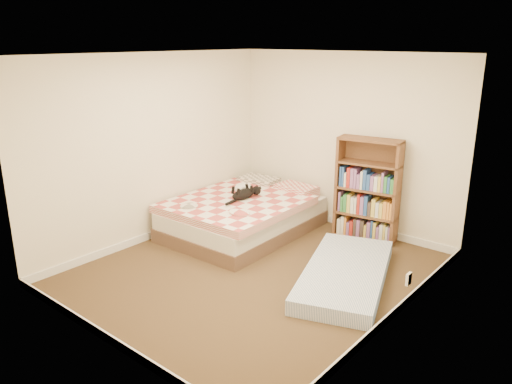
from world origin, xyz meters
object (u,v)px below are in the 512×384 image
Objects in this scene: bed at (245,214)px; bookshelf at (367,202)px; black_cat at (245,193)px; white_dog at (243,188)px; floor_mattress at (345,274)px.

bookshelf is (1.44, 0.88, 0.27)m from bed.
white_dog is (-0.19, 0.17, -0.00)m from black_cat.
white_dog reaches higher than bed.
floor_mattress is at bearing 7.40° from white_dog.
bookshelf is 1.69m from black_cat.
black_cat is (-1.86, 0.39, 0.50)m from floor_mattress.
bookshelf reaches higher than black_cat.
bed is 1.95m from floor_mattress.
black_cat reaches higher than floor_mattress.
floor_mattress is (0.45, -1.31, -0.44)m from bookshelf.
black_cat is at bearing -52.87° from bed.
bookshelf is 2.01× the size of black_cat.
bed is at bearing -157.86° from bookshelf.
floor_mattress is 5.31× the size of white_dog.
bookshelf is at bearing 88.93° from floor_mattress.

